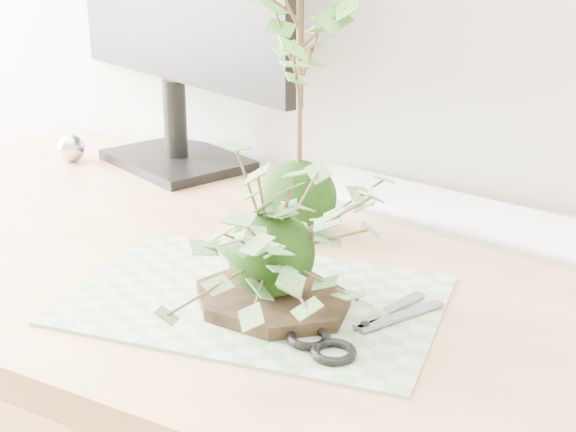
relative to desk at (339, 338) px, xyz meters
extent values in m
cube|color=tan|center=(0.00, 0.00, 0.07)|extent=(1.60, 0.70, 0.04)
cube|color=tan|center=(-0.74, 0.29, -0.30)|extent=(0.06, 0.06, 0.70)
cube|color=#649362|center=(-0.05, -0.11, 0.09)|extent=(0.44, 0.33, 0.00)
cylinder|color=black|center=(-0.03, -0.12, 0.10)|extent=(0.19, 0.19, 0.01)
sphere|color=black|center=(-0.03, -0.12, 0.15)|extent=(0.09, 0.09, 0.09)
sphere|color=black|center=(-0.11, 0.09, 0.14)|extent=(0.10, 0.10, 0.10)
cylinder|color=#4B361F|center=(-0.11, 0.09, 0.29)|extent=(0.01, 0.01, 0.25)
cube|color=#B5B5B9|center=(0.03, 0.25, 0.09)|extent=(0.51, 0.23, 0.01)
cube|color=white|center=(0.03, 0.25, 0.10)|extent=(0.47, 0.20, 0.01)
cube|color=black|center=(-0.44, 0.27, 0.10)|extent=(0.29, 0.25, 0.02)
cylinder|color=black|center=(-0.44, 0.27, 0.17)|extent=(0.04, 0.04, 0.13)
sphere|color=silver|center=(-0.62, 0.20, 0.11)|extent=(0.05, 0.05, 0.05)
cube|color=gray|center=(0.07, -0.07, 0.09)|extent=(0.04, 0.11, 0.00)
cube|color=gray|center=(0.09, -0.07, 0.09)|extent=(0.06, 0.10, 0.00)
torus|color=black|center=(0.06, -0.18, 0.10)|extent=(0.06, 0.06, 0.01)
torus|color=black|center=(0.10, -0.18, 0.10)|extent=(0.06, 0.06, 0.01)
camera|label=1|loc=(0.37, -0.80, 0.49)|focal=50.00mm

